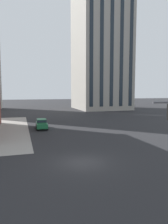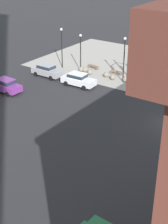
# 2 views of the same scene
# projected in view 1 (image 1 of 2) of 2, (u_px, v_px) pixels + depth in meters

# --- Properties ---
(ground_plane) EXTENTS (320.00, 320.00, 0.00)m
(ground_plane) POSITION_uv_depth(u_px,v_px,m) (83.00, 162.00, 18.59)
(ground_plane) COLOR #262628
(car_main_northbound_near) EXTENTS (2.02, 4.46, 1.68)m
(car_main_northbound_near) POSITION_uv_depth(u_px,v_px,m) (42.00, 123.00, 35.35)
(car_main_northbound_near) COLOR #1E6B3D
(car_main_northbound_near) RESTS_ON ground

